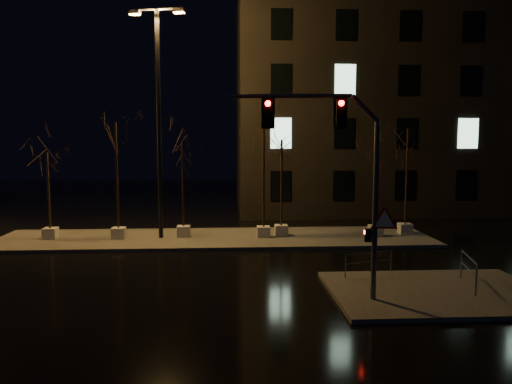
{
  "coord_description": "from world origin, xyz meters",
  "views": [
    {
      "loc": [
        0.57,
        -19.14,
        5.1
      ],
      "look_at": [
        1.88,
        2.7,
        2.8
      ],
      "focal_mm": 35.0,
      "sensor_mm": 36.0,
      "label": 1
    }
  ],
  "objects": [
    {
      "name": "streetlight_main",
      "position": [
        -2.75,
        6.07,
        6.68
      ],
      "size": [
        2.82,
        0.91,
        11.32
      ],
      "rotation": [
        0.0,
        0.0,
        -0.22
      ],
      "color": "black",
      "rests_on": "median"
    },
    {
      "name": "guard_rail_a",
      "position": [
        5.77,
        -1.5,
        0.71
      ],
      "size": [
        1.9,
        0.62,
        0.86
      ],
      "rotation": [
        0.0,
        0.0,
        0.3
      ],
      "color": "#55575D",
      "rests_on": "sidewalk_corner"
    },
    {
      "name": "tree_2",
      "position": [
        -1.63,
        6.26,
        3.88
      ],
      "size": [
        1.8,
        1.8,
        4.91
      ],
      "color": "beige",
      "rests_on": "median"
    },
    {
      "name": "guard_rail_b",
      "position": [
        8.74,
        -3.1,
        0.81
      ],
      "size": [
        0.55,
        2.1,
        1.02
      ],
      "rotation": [
        0.0,
        0.0,
        1.33
      ],
      "color": "#55575D",
      "rests_on": "sidewalk_corner"
    },
    {
      "name": "sidewalk_corner",
      "position": [
        7.5,
        -3.5,
        0.07
      ],
      "size": [
        7.0,
        5.0,
        0.15
      ],
      "primitive_type": "cube",
      "color": "#46433E",
      "rests_on": "ground"
    },
    {
      "name": "tree_4",
      "position": [
        3.41,
        6.24,
        4.01
      ],
      "size": [
        1.8,
        1.8,
        5.09
      ],
      "color": "beige",
      "rests_on": "median"
    },
    {
      "name": "median",
      "position": [
        0.0,
        6.0,
        0.07
      ],
      "size": [
        22.0,
        5.0,
        0.15
      ],
      "primitive_type": "cube",
      "color": "#46433E",
      "rests_on": "ground"
    },
    {
      "name": "tree_3",
      "position": [
        2.46,
        5.86,
        4.89
      ],
      "size": [
        1.8,
        1.8,
        6.25
      ],
      "color": "beige",
      "rests_on": "median"
    },
    {
      "name": "tree_5",
      "position": [
        8.26,
        5.85,
        3.65
      ],
      "size": [
        1.8,
        1.8,
        4.61
      ],
      "color": "beige",
      "rests_on": "median"
    },
    {
      "name": "tree_1",
      "position": [
        -4.86,
        5.96,
        4.67
      ],
      "size": [
        1.8,
        1.8,
        5.95
      ],
      "color": "beige",
      "rests_on": "median"
    },
    {
      "name": "building",
      "position": [
        14.0,
        18.0,
        7.5
      ],
      "size": [
        25.0,
        12.0,
        15.0
      ],
      "primitive_type": "cube",
      "color": "black",
      "rests_on": "ground"
    },
    {
      "name": "tree_0",
      "position": [
        -8.26,
        6.1,
        3.52
      ],
      "size": [
        1.8,
        1.8,
        4.44
      ],
      "color": "beige",
      "rests_on": "median"
    },
    {
      "name": "tree_6",
      "position": [
        10.0,
        6.34,
        4.48
      ],
      "size": [
        1.8,
        1.8,
        5.71
      ],
      "color": "beige",
      "rests_on": "median"
    },
    {
      "name": "traffic_signal_mast",
      "position": [
        4.11,
        -4.13,
        4.31
      ],
      "size": [
        5.15,
        0.77,
        6.33
      ],
      "rotation": [
        0.0,
        0.0,
        -0.13
      ],
      "color": "#55575D",
      "rests_on": "sidewalk_corner"
    },
    {
      "name": "ground",
      "position": [
        0.0,
        0.0,
        0.0
      ],
      "size": [
        90.0,
        90.0,
        0.0
      ],
      "primitive_type": "plane",
      "color": "black",
      "rests_on": "ground"
    }
  ]
}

